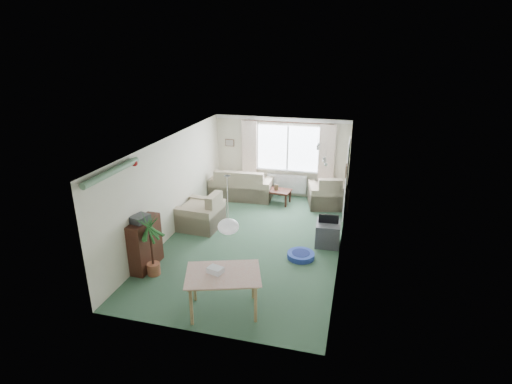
% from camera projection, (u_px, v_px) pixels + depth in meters
% --- Properties ---
extents(ground, '(6.50, 6.50, 0.00)m').
position_uv_depth(ground, '(253.00, 242.00, 9.39)').
color(ground, '#31523C').
extents(window, '(1.80, 0.03, 1.30)m').
position_uv_depth(window, '(288.00, 148.00, 11.75)').
color(window, white).
extents(curtain_rod, '(2.60, 0.03, 0.03)m').
position_uv_depth(curtain_rod, '(288.00, 122.00, 11.41)').
color(curtain_rod, black).
extents(curtain_left, '(0.45, 0.08, 2.00)m').
position_uv_depth(curtain_left, '(249.00, 154.00, 12.01)').
color(curtain_left, beige).
extents(curtain_right, '(0.45, 0.08, 2.00)m').
position_uv_depth(curtain_right, '(326.00, 159.00, 11.46)').
color(curtain_right, beige).
extents(radiator, '(1.20, 0.10, 0.55)m').
position_uv_depth(radiator, '(287.00, 184.00, 12.09)').
color(radiator, white).
extents(doorway, '(0.03, 0.95, 2.00)m').
position_uv_depth(doorway, '(347.00, 180.00, 10.56)').
color(doorway, black).
extents(pendant_lamp, '(0.36, 0.36, 0.36)m').
position_uv_depth(pendant_lamp, '(228.00, 227.00, 6.74)').
color(pendant_lamp, white).
extents(tinsel_garland, '(1.60, 1.60, 0.12)m').
position_uv_depth(tinsel_garland, '(112.00, 172.00, 6.97)').
color(tinsel_garland, '#196626').
extents(bauble_cluster_a, '(0.20, 0.20, 0.20)m').
position_uv_depth(bauble_cluster_a, '(318.00, 144.00, 9.12)').
color(bauble_cluster_a, silver).
extents(bauble_cluster_b, '(0.20, 0.20, 0.20)m').
position_uv_depth(bauble_cluster_b, '(326.00, 159.00, 7.96)').
color(bauble_cluster_b, silver).
extents(wall_picture_back, '(0.28, 0.03, 0.22)m').
position_uv_depth(wall_picture_back, '(230.00, 143.00, 12.16)').
color(wall_picture_back, brown).
extents(wall_picture_right, '(0.03, 0.24, 0.30)m').
position_uv_depth(wall_picture_right, '(346.00, 171.00, 9.47)').
color(wall_picture_right, brown).
extents(sofa, '(1.88, 1.07, 0.91)m').
position_uv_depth(sofa, '(242.00, 183.00, 11.98)').
color(sofa, tan).
rests_on(sofa, ground).
extents(armchair_corner, '(1.23, 1.18, 0.93)m').
position_uv_depth(armchair_corner, '(328.00, 190.00, 11.35)').
color(armchair_corner, beige).
rests_on(armchair_corner, ground).
extents(armchair_left, '(1.05, 1.10, 0.92)m').
position_uv_depth(armchair_left, '(200.00, 210.00, 10.03)').
color(armchair_left, beige).
rests_on(armchair_left, ground).
extents(coffee_table, '(0.97, 0.62, 0.41)m').
position_uv_depth(coffee_table, '(275.00, 196.00, 11.65)').
color(coffee_table, black).
rests_on(coffee_table, ground).
extents(photo_frame, '(0.12, 0.03, 0.16)m').
position_uv_depth(photo_frame, '(276.00, 187.00, 11.53)').
color(photo_frame, brown).
rests_on(photo_frame, coffee_table).
extents(bookshelf, '(0.31, 0.88, 1.07)m').
position_uv_depth(bookshelf, '(145.00, 244.00, 8.17)').
color(bookshelf, black).
rests_on(bookshelf, ground).
extents(hifi_box, '(0.36, 0.41, 0.14)m').
position_uv_depth(hifi_box, '(140.00, 219.00, 7.88)').
color(hifi_box, '#323337').
rests_on(hifi_box, bookshelf).
extents(houseplant, '(0.60, 0.60, 1.31)m').
position_uv_depth(houseplant, '(151.00, 245.00, 7.86)').
color(houseplant, '#216326').
rests_on(houseplant, ground).
extents(dining_table, '(1.34, 1.10, 0.72)m').
position_uv_depth(dining_table, '(224.00, 293.00, 6.86)').
color(dining_table, '#9B7354').
rests_on(dining_table, ground).
extents(gift_box, '(0.29, 0.24, 0.12)m').
position_uv_depth(gift_box, '(215.00, 271.00, 6.74)').
color(gift_box, white).
rests_on(gift_box, dining_table).
extents(tv_cube, '(0.58, 0.63, 0.54)m').
position_uv_depth(tv_cube, '(328.00, 234.00, 9.20)').
color(tv_cube, '#3F4045').
rests_on(tv_cube, ground).
extents(pet_bed, '(0.71, 0.71, 0.12)m').
position_uv_depth(pet_bed, '(301.00, 255.00, 8.68)').
color(pet_bed, navy).
rests_on(pet_bed, ground).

